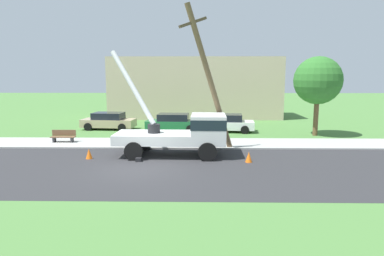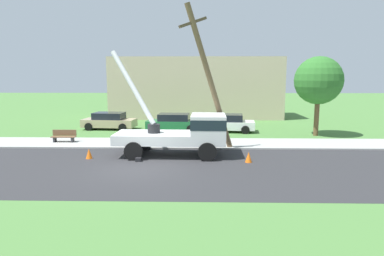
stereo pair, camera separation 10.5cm
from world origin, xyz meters
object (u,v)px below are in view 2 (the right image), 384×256
Objects in this scene: traffic_cone_behind at (89,154)px; park_bench at (64,136)px; leaning_utility_pole at (209,78)px; parked_sedan_tan at (109,121)px; parked_sedan_white at (227,123)px; traffic_cone_ahead at (249,157)px; utility_truck at (185,131)px; parked_sedan_green at (174,122)px; roadside_tree_near at (319,81)px.

park_bench is at bearing 126.24° from traffic_cone_behind.
leaning_utility_pole reaches higher than traffic_cone_behind.
parked_sedan_tan and parked_sedan_white have the same top height.
traffic_cone_ahead is 12.65m from park_bench.
traffic_cone_ahead is 0.12× the size of parked_sedan_tan.
traffic_cone_ahead is at bearing -87.78° from parked_sedan_white.
park_bench reaches higher than traffic_cone_behind.
utility_truck is 12.07× the size of traffic_cone_behind.
utility_truck is 1.50× the size of parked_sedan_green.
parked_sedan_green reaches higher than traffic_cone_behind.
utility_truck reaches higher than parked_sedan_tan.
utility_truck is 1.49× the size of parked_sedan_white.
traffic_cone_behind is 10.23m from parked_sedan_green.
roadside_tree_near is at bearing 34.72° from utility_truck.
leaning_utility_pole is 8.15m from parked_sedan_white.
utility_truck is at bearing -109.92° from parked_sedan_white.
leaning_utility_pole is at bearing -12.18° from park_bench.
parked_sedan_white is at bearing 23.79° from park_bench.
roadside_tree_near is (14.87, 7.53, 3.85)m from traffic_cone_behind.
park_bench is at bearing 167.82° from leaning_utility_pole.
parked_sedan_tan is 0.77× the size of roadside_tree_near.
utility_truck reaches higher than roadside_tree_near.
utility_truck is 9.01m from park_bench.
utility_truck is 0.79× the size of leaning_utility_pole.
traffic_cone_behind is 10.35m from parked_sedan_tan.
roadside_tree_near is (6.61, -1.65, 3.42)m from parked_sedan_white.
traffic_cone_behind is 0.12× the size of parked_sedan_tan.
traffic_cone_behind is (-6.63, -2.09, -4.10)m from leaning_utility_pole.
leaning_utility_pole is (1.37, 1.23, 2.98)m from utility_truck.
parked_sedan_tan is (-1.60, 10.21, 0.43)m from traffic_cone_behind.
parked_sedan_tan is 9.92m from parked_sedan_white.
traffic_cone_behind is at bearing -112.71° from parked_sedan_green.
utility_truck is 3.50m from leaning_utility_pole.
leaning_utility_pole is 15.31× the size of traffic_cone_behind.
traffic_cone_ahead is at bearing -64.90° from parked_sedan_green.
parked_sedan_white is 12.38m from park_bench.
utility_truck reaches higher than traffic_cone_behind.
utility_truck is 12.01m from roadside_tree_near.
traffic_cone_behind is 12.36m from parked_sedan_white.
parked_sedan_tan is (-6.85, 9.35, -0.70)m from utility_truck.
parked_sedan_green is 11.60m from roadside_tree_near.
utility_truck is at bearing 9.37° from traffic_cone_behind.
parked_sedan_tan is at bearing 170.75° from roadside_tree_near.
traffic_cone_behind is at bearing -132.00° from parked_sedan_white.
parked_sedan_tan and parked_sedan_green have the same top height.
traffic_cone_ahead is 8.66m from traffic_cone_behind.
roadside_tree_near is at bearing 26.86° from traffic_cone_behind.
leaning_utility_pole reaches higher than utility_truck.
parked_sedan_white is 2.84× the size of park_bench.
leaning_utility_pole is 9.88m from roadside_tree_near.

